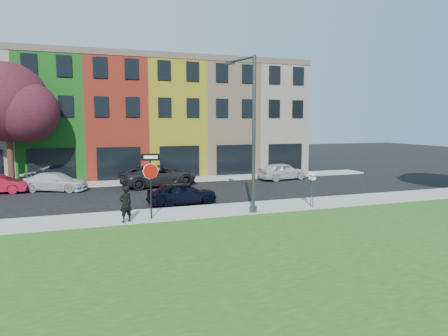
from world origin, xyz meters
name	(u,v)px	position (x,y,z in m)	size (l,w,h in m)	color
ground	(256,224)	(0.00, 0.00, 0.00)	(120.00, 120.00, 0.00)	black
sidewalk_near	(267,207)	(2.00, 3.00, 0.06)	(40.00, 3.00, 0.12)	gray
sidewalk_far	(146,182)	(-3.00, 15.00, 0.06)	(40.00, 2.40, 0.12)	gray
rowhouse_block	(141,120)	(-2.50, 21.18, 4.99)	(30.00, 10.12, 10.00)	beige
stop_sign	(151,173)	(-4.56, 2.23, 2.37)	(1.02, 0.34, 3.17)	black
man	(126,204)	(-5.79, 1.95, 0.98)	(0.74, 0.63, 1.71)	black
sedan_near	(182,193)	(-2.26, 5.56, 0.68)	(4.23, 2.29, 1.37)	black
parked_car_silver	(56,182)	(-9.54, 13.05, 0.64)	(4.77, 3.49, 1.28)	silver
parked_car_dark	(159,176)	(-2.35, 12.81, 0.79)	(6.14, 3.80, 1.59)	black
parked_car_white	(282,171)	(7.95, 12.75, 0.72)	(4.45, 2.35, 1.44)	silver
street_lamp	(251,134)	(0.61, 2.10, 4.16)	(0.95, 2.52, 8.01)	#404244
parking_sign_a	(311,184)	(4.28, 2.19, 1.39)	(0.32, 0.11, 2.02)	#404244
parking_sign_b	(313,185)	(4.22, 1.89, 1.39)	(0.31, 0.12, 2.02)	#404244
tree_purple	(9,104)	(-12.46, 14.94, 6.04)	(6.69, 5.85, 8.85)	black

